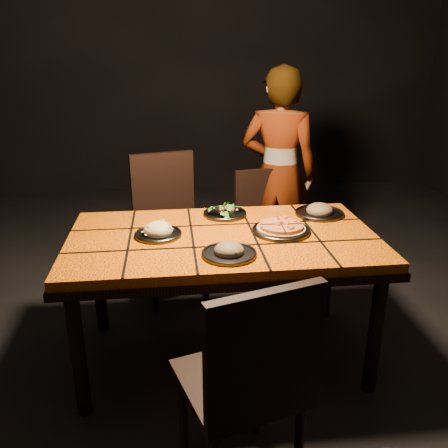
{
  "coord_description": "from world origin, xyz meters",
  "views": [
    {
      "loc": [
        -0.26,
        -2.28,
        1.67
      ],
      "look_at": [
        0.0,
        -0.03,
        0.82
      ],
      "focal_mm": 38.0,
      "sensor_mm": 36.0,
      "label": 1
    }
  ],
  "objects": [
    {
      "name": "plate_pasta",
      "position": [
        -0.34,
        0.03,
        0.77
      ],
      "size": [
        0.25,
        0.25,
        0.08
      ],
      "color": "#3E3F44",
      "rests_on": "dining_table"
    },
    {
      "name": "plate_salad",
      "position": [
        0.05,
        0.31,
        0.78
      ],
      "size": [
        0.25,
        0.25,
        0.07
      ],
      "color": "#3E3F44",
      "rests_on": "dining_table"
    },
    {
      "name": "plate_mushroom_b",
      "position": [
        0.6,
        0.25,
        0.77
      ],
      "size": [
        0.28,
        0.28,
        0.09
      ],
      "color": "#3E3F44",
      "rests_on": "dining_table"
    },
    {
      "name": "plate_mushroom_a",
      "position": [
        -0.0,
        -0.26,
        0.77
      ],
      "size": [
        0.26,
        0.26,
        0.09
      ],
      "color": "#3E3F44",
      "rests_on": "dining_table"
    },
    {
      "name": "chair_far_right",
      "position": [
        0.41,
        0.94,
        0.48
      ],
      "size": [
        0.45,
        0.45,
        0.84
      ],
      "rotation": [
        0.0,
        0.0,
        0.19
      ],
      "color": "black",
      "rests_on": "ground"
    },
    {
      "name": "chair_near",
      "position": [
        -0.0,
        -0.89,
        0.54
      ],
      "size": [
        0.54,
        0.54,
        0.95
      ],
      "rotation": [
        0.0,
        0.0,
        3.44
      ],
      "color": "black",
      "rests_on": "ground"
    },
    {
      "name": "dining_table",
      "position": [
        0.0,
        0.0,
        0.67
      ],
      "size": [
        1.62,
        0.92,
        0.75
      ],
      "color": "orange",
      "rests_on": "ground"
    },
    {
      "name": "plate_pizza",
      "position": [
        0.31,
        0.0,
        0.77
      ],
      "size": [
        0.31,
        0.31,
        0.04
      ],
      "color": "#3E3F44",
      "rests_on": "dining_table"
    },
    {
      "name": "chair_far_left",
      "position": [
        -0.29,
        0.86,
        0.57
      ],
      "size": [
        0.55,
        0.55,
        0.99
      ],
      "rotation": [
        0.0,
        0.0,
        0.26
      ],
      "color": "black",
      "rests_on": "ground"
    },
    {
      "name": "diner",
      "position": [
        0.55,
        1.1,
        0.78
      ],
      "size": [
        0.67,
        0.55,
        1.57
      ],
      "primitive_type": "imported",
      "rotation": [
        0.0,
        0.0,
        2.78
      ],
      "color": "brown",
      "rests_on": "ground"
    },
    {
      "name": "room_shell",
      "position": [
        0.0,
        0.0,
        1.5
      ],
      "size": [
        6.04,
        7.04,
        3.08
      ],
      "color": "black",
      "rests_on": "ground"
    }
  ]
}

